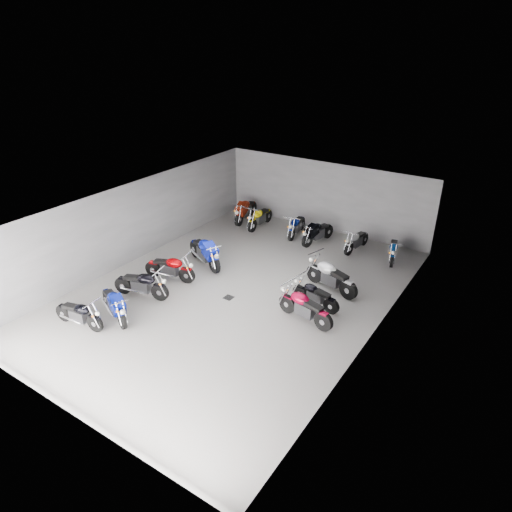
# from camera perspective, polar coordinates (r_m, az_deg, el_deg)

# --- Properties ---
(ground) EXTENTS (14.00, 14.00, 0.00)m
(ground) POSITION_cam_1_polar(r_m,az_deg,el_deg) (16.49, -2.41, -4.47)
(ground) COLOR gray
(ground) RESTS_ON ground
(wall_back) EXTENTS (10.00, 0.10, 3.20)m
(wall_back) POSITION_cam_1_polar(r_m,az_deg,el_deg) (21.37, 8.57, 7.37)
(wall_back) COLOR gray
(wall_back) RESTS_ON ground
(wall_left) EXTENTS (0.10, 14.00, 3.20)m
(wall_left) POSITION_cam_1_polar(r_m,az_deg,el_deg) (18.87, -14.99, 4.16)
(wall_left) COLOR gray
(wall_left) RESTS_ON ground
(wall_right) EXTENTS (0.10, 14.00, 3.20)m
(wall_right) POSITION_cam_1_polar(r_m,az_deg,el_deg) (13.75, 14.74, -4.46)
(wall_right) COLOR gray
(wall_right) RESTS_ON ground
(ceiling) EXTENTS (10.00, 14.00, 0.04)m
(ceiling) POSITION_cam_1_polar(r_m,az_deg,el_deg) (15.10, -2.63, 6.09)
(ceiling) COLOR black
(ceiling) RESTS_ON wall_back
(drain_grate) EXTENTS (0.32, 0.32, 0.01)m
(drain_grate) POSITION_cam_1_polar(r_m,az_deg,el_deg) (16.14, -3.44, -5.20)
(drain_grate) COLOR black
(drain_grate) RESTS_ON ground
(motorcycle_left_a) EXTENTS (1.90, 0.44, 0.84)m
(motorcycle_left_a) POSITION_cam_1_polar(r_m,az_deg,el_deg) (15.47, -21.25, -6.74)
(motorcycle_left_a) COLOR black
(motorcycle_left_a) RESTS_ON ground
(motorcycle_left_b) EXTENTS (1.99, 0.97, 0.93)m
(motorcycle_left_b) POSITION_cam_1_polar(r_m,az_deg,el_deg) (15.50, -17.31, -5.78)
(motorcycle_left_b) COLOR black
(motorcycle_left_b) RESTS_ON ground
(motorcycle_left_c) EXTENTS (2.08, 0.67, 0.93)m
(motorcycle_left_c) POSITION_cam_1_polar(r_m,az_deg,el_deg) (16.42, -14.10, -3.43)
(motorcycle_left_c) COLOR black
(motorcycle_left_c) RESTS_ON ground
(motorcycle_left_d) EXTENTS (2.06, 0.61, 0.91)m
(motorcycle_left_d) POSITION_cam_1_polar(r_m,az_deg,el_deg) (17.31, -10.68, -1.46)
(motorcycle_left_d) COLOR black
(motorcycle_left_d) RESTS_ON ground
(motorcycle_left_e) EXTENTS (2.22, 1.10, 1.04)m
(motorcycle_left_e) POSITION_cam_1_polar(r_m,az_deg,el_deg) (18.19, -6.42, 0.51)
(motorcycle_left_e) COLOR black
(motorcycle_left_e) RESTS_ON ground
(motorcycle_right_d) EXTENTS (2.11, 0.58, 0.93)m
(motorcycle_right_d) POSITION_cam_1_polar(r_m,az_deg,el_deg) (14.74, 6.08, -6.37)
(motorcycle_right_d) COLOR black
(motorcycle_right_d) RESTS_ON ground
(motorcycle_right_e) EXTENTS (1.84, 0.44, 0.81)m
(motorcycle_right_e) POSITION_cam_1_polar(r_m,az_deg,el_deg) (15.55, 7.37, -4.86)
(motorcycle_right_e) COLOR black
(motorcycle_right_e) RESTS_ON ground
(motorcycle_right_f) EXTENTS (2.23, 0.76, 1.00)m
(motorcycle_right_f) POSITION_cam_1_polar(r_m,az_deg,el_deg) (16.55, 9.32, -2.53)
(motorcycle_right_f) COLOR black
(motorcycle_right_f) RESTS_ON ground
(motorcycle_back_a) EXTENTS (0.58, 2.26, 1.00)m
(motorcycle_back_a) POSITION_cam_1_polar(r_m,az_deg,el_deg) (22.46, -1.32, 5.75)
(motorcycle_back_a) COLOR black
(motorcycle_back_a) RESTS_ON ground
(motorcycle_back_b) EXTENTS (0.43, 2.09, 0.92)m
(motorcycle_back_b) POSITION_cam_1_polar(r_m,az_deg,el_deg) (21.70, 0.46, 4.87)
(motorcycle_back_b) COLOR black
(motorcycle_back_b) RESTS_ON ground
(motorcycle_back_c) EXTENTS (0.51, 1.98, 0.88)m
(motorcycle_back_c) POSITION_cam_1_polar(r_m,az_deg,el_deg) (20.89, 5.09, 3.82)
(motorcycle_back_c) COLOR black
(motorcycle_back_c) RESTS_ON ground
(motorcycle_back_d) EXTENTS (0.60, 2.03, 0.90)m
(motorcycle_back_d) POSITION_cam_1_polar(r_m,az_deg,el_deg) (20.23, 7.69, 2.95)
(motorcycle_back_d) COLOR black
(motorcycle_back_d) RESTS_ON ground
(motorcycle_back_e) EXTENTS (0.43, 1.89, 0.83)m
(motorcycle_back_e) POSITION_cam_1_polar(r_m,az_deg,el_deg) (19.81, 12.45, 1.91)
(motorcycle_back_e) COLOR black
(motorcycle_back_e) RESTS_ON ground
(motorcycle_back_f) EXTENTS (0.63, 1.86, 0.84)m
(motorcycle_back_f) POSITION_cam_1_polar(r_m,az_deg,el_deg) (19.31, 16.78, 0.72)
(motorcycle_back_f) COLOR black
(motorcycle_back_f) RESTS_ON ground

